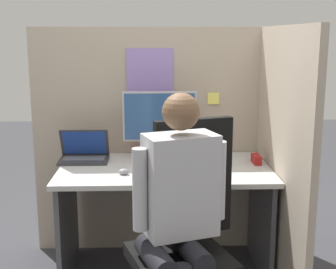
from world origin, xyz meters
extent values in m
cube|color=tan|center=(0.00, 0.76, 0.80)|extent=(1.83, 0.04, 1.60)
cube|color=#937AC6|center=(-0.09, 0.74, 1.24)|extent=(0.32, 0.01, 0.43)
cube|color=#F4EA66|center=(0.35, 0.74, 1.11)|extent=(0.08, 0.01, 0.08)
cube|color=tan|center=(0.69, 0.30, 0.80)|extent=(0.04, 1.39, 1.60)
cube|color=#B7B7B2|center=(0.00, 0.37, 0.71)|extent=(1.33, 0.74, 0.03)
cube|color=#4C4C51|center=(-0.63, 0.37, 0.35)|extent=(0.03, 0.63, 0.69)
cube|color=#4C4C51|center=(0.63, 0.37, 0.35)|extent=(0.03, 0.63, 0.69)
cube|color=red|center=(-0.03, 0.59, 0.75)|extent=(0.30, 0.26, 0.06)
cylinder|color=#B2B2B7|center=(-0.03, 0.59, 0.79)|extent=(0.22, 0.22, 0.01)
cylinder|color=#B2B2B7|center=(-0.03, 0.59, 0.83)|extent=(0.04, 0.04, 0.06)
cube|color=#B2B2B7|center=(-0.03, 0.59, 1.01)|extent=(0.49, 0.02, 0.33)
cube|color=#2D5184|center=(-0.03, 0.58, 1.01)|extent=(0.47, 0.00, 0.31)
cube|color=#2D2D33|center=(-0.53, 0.51, 0.73)|extent=(0.32, 0.21, 0.02)
cube|color=#5B5B60|center=(-0.53, 0.53, 0.75)|extent=(0.27, 0.11, 0.00)
cube|color=#2D2D33|center=(-0.53, 0.57, 0.84)|extent=(0.32, 0.09, 0.19)
cube|color=#1E3D93|center=(-0.53, 0.57, 0.84)|extent=(0.28, 0.08, 0.17)
ellipsoid|color=gray|center=(-0.25, 0.21, 0.74)|extent=(0.06, 0.04, 0.04)
cube|color=#A31919|center=(0.60, 0.44, 0.75)|extent=(0.05, 0.13, 0.06)
cone|color=orange|center=(0.02, 0.13, 0.74)|extent=(0.04, 0.09, 0.04)
cylinder|color=green|center=(0.02, 0.19, 0.74)|extent=(0.02, 0.02, 0.02)
cube|color=black|center=(0.06, -0.34, 0.44)|extent=(0.58, 0.58, 0.07)
cube|color=black|center=(0.14, -0.09, 0.80)|extent=(0.43, 0.19, 0.64)
cylinder|color=black|center=(-0.07, -0.48, 0.53)|extent=(0.21, 0.34, 0.11)
cylinder|color=black|center=(0.10, -0.42, 0.53)|extent=(0.21, 0.34, 0.11)
cube|color=#B2B2B7|center=(0.06, -0.34, 0.84)|extent=(0.39, 0.30, 0.50)
sphere|color=brown|center=(0.06, -0.34, 1.20)|extent=(0.18, 0.18, 0.18)
cylinder|color=#B2B2B7|center=(-0.14, -0.41, 0.84)|extent=(0.07, 0.07, 0.40)
cylinder|color=#B2B2B7|center=(0.25, -0.27, 0.84)|extent=(0.07, 0.07, 0.40)
camera|label=1|loc=(-0.07, -2.49, 1.54)|focal=50.00mm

